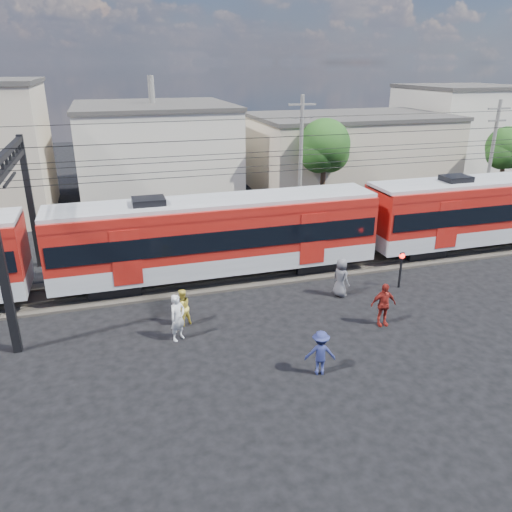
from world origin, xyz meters
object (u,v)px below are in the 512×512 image
object	(u,v)px
pedestrian_a	(178,318)
pedestrian_c	(320,353)
crossing_signal	(401,263)
commuter_train	(221,234)

from	to	relation	value
pedestrian_a	pedestrian_c	distance (m)	5.84
pedestrian_c	crossing_signal	distance (m)	8.72
commuter_train	pedestrian_c	bearing A→B (deg)	-81.54
pedestrian_a	pedestrian_c	bearing A→B (deg)	-75.12
pedestrian_a	commuter_train	bearing A→B (deg)	25.94
pedestrian_a	crossing_signal	size ratio (longest dim) A/B	1.06
pedestrian_a	crossing_signal	world-z (taller)	pedestrian_a
commuter_train	pedestrian_a	distance (m)	6.37
pedestrian_c	crossing_signal	size ratio (longest dim) A/B	0.92
pedestrian_a	crossing_signal	distance (m)	11.25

